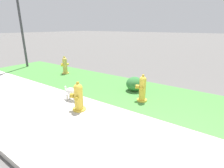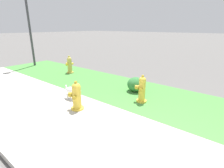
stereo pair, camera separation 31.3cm
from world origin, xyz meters
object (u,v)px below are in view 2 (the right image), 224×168
object	(u,v)px
fire_hydrant_far_end	(77,96)
fire_hydrant_across_street	(142,89)
fire_hydrant_near_corner	(70,65)
small_white_dog	(73,91)
shrub_bush_near_lamp	(136,84)

from	to	relation	value
fire_hydrant_far_end	fire_hydrant_across_street	bearing A→B (deg)	-64.22
fire_hydrant_across_street	fire_hydrant_far_end	xyz separation A→B (m)	(-1.02, -1.44, -0.01)
fire_hydrant_near_corner	small_white_dog	bearing A→B (deg)	-124.64
fire_hydrant_far_end	small_white_dog	xyz separation A→B (m)	(-0.57, 0.33, -0.10)
fire_hydrant_near_corner	fire_hydrant_across_street	distance (m)	4.18
fire_hydrant_far_end	fire_hydrant_near_corner	bearing A→B (deg)	26.03
fire_hydrant_near_corner	shrub_bush_near_lamp	distance (m)	3.55
fire_hydrant_far_end	shrub_bush_near_lamp	size ratio (longest dim) A/B	1.37
fire_hydrant_near_corner	shrub_bush_near_lamp	size ratio (longest dim) A/B	1.42
fire_hydrant_far_end	small_white_dog	distance (m)	0.67
shrub_bush_near_lamp	small_white_dog	bearing A→B (deg)	-120.44
fire_hydrant_near_corner	fire_hydrant_far_end	distance (m)	3.79
fire_hydrant_near_corner	small_white_dog	xyz separation A→B (m)	(2.52, -1.84, -0.11)
fire_hydrant_far_end	small_white_dog	world-z (taller)	fire_hydrant_far_end
small_white_dog	shrub_bush_near_lamp	size ratio (longest dim) A/B	1.07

